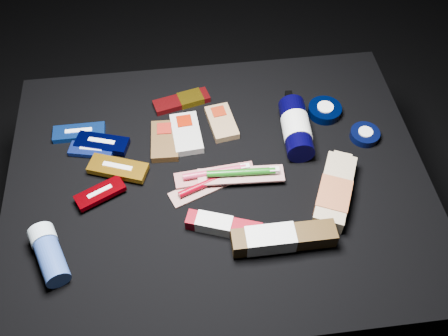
{
  "coord_description": "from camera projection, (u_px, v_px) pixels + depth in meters",
  "views": [
    {
      "loc": [
        -0.07,
        -0.68,
        1.34
      ],
      "look_at": [
        0.01,
        0.01,
        0.42
      ],
      "focal_mm": 40.0,
      "sensor_mm": 36.0,
      "label": 1
    }
  ],
  "objects": [
    {
      "name": "luna_bar_1",
      "position": [
        92.0,
        150.0,
        1.2
      ],
      "size": [
        0.11,
        0.06,
        0.01
      ],
      "rotation": [
        0.0,
        0.0,
        -0.24
      ],
      "color": "#19309F",
      "rests_on": "cloth_table"
    },
    {
      "name": "toothbrush_pack_1",
      "position": [
        216.0,
        173.0,
        1.15
      ],
      "size": [
        0.19,
        0.06,
        0.02
      ],
      "rotation": [
        0.0,
        0.0,
        0.08
      ],
      "color": "#A8A19D",
      "rests_on": "cloth_table"
    },
    {
      "name": "cloth_table",
      "position": [
        219.0,
        221.0,
        1.32
      ],
      "size": [
        0.98,
        0.78,
        0.4
      ],
      "primitive_type": "cube",
      "color": "black",
      "rests_on": "ground"
    },
    {
      "name": "toothpaste_carton_green",
      "position": [
        279.0,
        239.0,
        1.04
      ],
      "size": [
        0.22,
        0.05,
        0.04
      ],
      "rotation": [
        0.0,
        0.0,
        0.0
      ],
      "color": "#36240C",
      "rests_on": "cloth_table"
    },
    {
      "name": "luna_bar_0",
      "position": [
        79.0,
        133.0,
        1.24
      ],
      "size": [
        0.13,
        0.05,
        0.02
      ],
      "rotation": [
        0.0,
        0.0,
        0.01
      ],
      "color": "#113998",
      "rests_on": "cloth_table"
    },
    {
      "name": "toothpaste_carton_red",
      "position": [
        220.0,
        225.0,
        1.07
      ],
      "size": [
        0.17,
        0.09,
        0.03
      ],
      "rotation": [
        0.0,
        0.0,
        -0.34
      ],
      "color": "#70000C",
      "rests_on": "cloth_table"
    },
    {
      "name": "clif_bar_0",
      "position": [
        165.0,
        139.0,
        1.22
      ],
      "size": [
        0.07,
        0.12,
        0.02
      ],
      "rotation": [
        0.0,
        0.0,
        -0.04
      ],
      "color": "#4A3117",
      "rests_on": "cloth_table"
    },
    {
      "name": "luna_bar_2",
      "position": [
        102.0,
        143.0,
        1.21
      ],
      "size": [
        0.14,
        0.08,
        0.02
      ],
      "rotation": [
        0.0,
        0.0,
        -0.31
      ],
      "color": "black",
      "rests_on": "cloth_table"
    },
    {
      "name": "clif_bar_1",
      "position": [
        186.0,
        132.0,
        1.23
      ],
      "size": [
        0.08,
        0.13,
        0.02
      ],
      "rotation": [
        0.0,
        0.0,
        0.07
      ],
      "color": "#B5B4AD",
      "rests_on": "cloth_table"
    },
    {
      "name": "lotion_bottle",
      "position": [
        296.0,
        128.0,
        1.21
      ],
      "size": [
        0.08,
        0.21,
        0.07
      ],
      "rotation": [
        0.0,
        0.0,
        -0.06
      ],
      "color": "black",
      "rests_on": "cloth_table"
    },
    {
      "name": "deodorant_stick",
      "position": [
        49.0,
        254.0,
        1.02
      ],
      "size": [
        0.1,
        0.14,
        0.05
      ],
      "rotation": [
        0.0,
        0.0,
        0.37
      ],
      "color": "#2B4790",
      "rests_on": "cloth_table"
    },
    {
      "name": "bodywash_bottle",
      "position": [
        334.0,
        192.0,
        1.11
      ],
      "size": [
        0.14,
        0.2,
        0.04
      ],
      "rotation": [
        0.0,
        0.0,
        -0.43
      ],
      "color": "tan",
      "rests_on": "cloth_table"
    },
    {
      "name": "toothbrush_pack_0",
      "position": [
        210.0,
        183.0,
        1.14
      ],
      "size": [
        0.19,
        0.11,
        0.02
      ],
      "rotation": [
        0.0,
        0.0,
        0.37
      ],
      "color": "#B4ABA6",
      "rests_on": "cloth_table"
    },
    {
      "name": "ground",
      "position": [
        219.0,
        256.0,
        1.48
      ],
      "size": [
        3.0,
        3.0,
        0.0
      ],
      "primitive_type": "plane",
      "color": "black",
      "rests_on": "ground"
    },
    {
      "name": "toothbrush_pack_2",
      "position": [
        242.0,
        174.0,
        1.14
      ],
      "size": [
        0.2,
        0.06,
        0.02
      ],
      "rotation": [
        0.0,
        0.0,
        -0.05
      ],
      "color": "silver",
      "rests_on": "cloth_table"
    },
    {
      "name": "cream_tin_lower",
      "position": [
        365.0,
        135.0,
        1.23
      ],
      "size": [
        0.07,
        0.07,
        0.02
      ],
      "rotation": [
        0.0,
        0.0,
        -0.12
      ],
      "color": "black",
      "rests_on": "cloth_table"
    },
    {
      "name": "luna_bar_4",
      "position": [
        100.0,
        193.0,
        1.12
      ],
      "size": [
        0.12,
        0.09,
        0.01
      ],
      "rotation": [
        0.0,
        0.0,
        0.46
      ],
      "color": "#710006",
      "rests_on": "cloth_table"
    },
    {
      "name": "cream_tin_upper",
      "position": [
        325.0,
        110.0,
        1.28
      ],
      "size": [
        0.08,
        0.08,
        0.03
      ],
      "rotation": [
        0.0,
        0.0,
        0.06
      ],
      "color": "black",
      "rests_on": "cloth_table"
    },
    {
      "name": "luna_bar_3",
      "position": [
        118.0,
        168.0,
        1.16
      ],
      "size": [
        0.15,
        0.1,
        0.02
      ],
      "rotation": [
        0.0,
        0.0,
        -0.36
      ],
      "color": "#B37713",
      "rests_on": "cloth_table"
    },
    {
      "name": "clif_bar_2",
      "position": [
        221.0,
        121.0,
        1.26
      ],
      "size": [
        0.08,
        0.12,
        0.02
      ],
      "rotation": [
        0.0,
        0.0,
        0.16
      ],
      "color": "#906F4A",
      "rests_on": "cloth_table"
    },
    {
      "name": "power_bar",
      "position": [
        185.0,
        100.0,
        1.3
      ],
      "size": [
        0.15,
        0.08,
        0.02
      ],
      "rotation": [
        0.0,
        0.0,
        0.24
      ],
      "color": "maroon",
      "rests_on": "cloth_table"
    }
  ]
}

